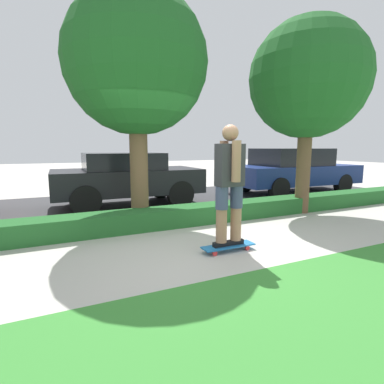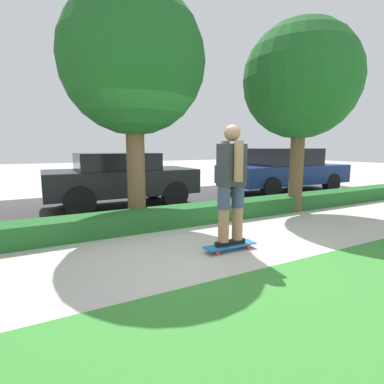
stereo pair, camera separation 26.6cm
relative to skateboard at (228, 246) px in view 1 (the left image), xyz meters
The scene contains 9 objects.
ground_plane 0.46m from the skateboard, 153.84° to the left, with size 60.00×60.00×0.00m, color #BCB7AD.
street_asphalt 4.42m from the skateboard, 95.25° to the left, with size 18.45×5.00×0.01m.
hedge_row 1.85m from the skateboard, 102.67° to the left, with size 18.45×0.60×0.37m.
skateboard is the anchor object (origin of this frame).
skater_person 0.99m from the skateboard, 153.43° to the left, with size 0.52×0.47×1.83m.
tree_mid 3.90m from the skateboard, 109.22° to the left, with size 2.79×2.79×4.62m.
tree_far 4.68m from the skateboard, 27.45° to the left, with size 2.74×2.74×4.54m.
parked_car_middle 4.43m from the skateboard, 97.06° to the left, with size 3.91×1.92×1.44m.
parked_car_rear 6.80m from the skateboard, 38.56° to the left, with size 4.62×2.07×1.56m.
Camera 1 is at (-2.00, -3.98, 1.58)m, focal length 28.00 mm.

